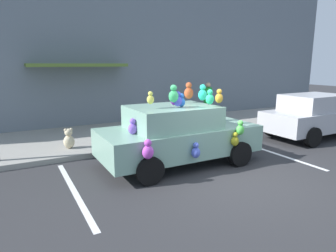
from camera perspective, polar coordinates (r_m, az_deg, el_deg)
name	(u,v)px	position (r m, az deg, el deg)	size (l,w,h in m)	color
ground_plane	(233,177)	(7.16, 12.46, -9.66)	(60.00, 60.00, 0.00)	#2D2D30
sidewalk	(145,132)	(11.21, -4.41, -1.13)	(24.00, 4.00, 0.15)	gray
storefront_building	(123,49)	(12.92, -8.75, 14.42)	(24.00, 1.25, 6.40)	slate
parking_stripe_front	(272,152)	(9.41, 19.38, -4.79)	(0.12, 3.60, 0.01)	silver
parking_stripe_rear	(74,191)	(6.60, -17.65, -11.83)	(0.12, 3.60, 0.01)	silver
plush_covered_car	(177,134)	(7.70, 1.83, -1.53)	(4.14, 2.16, 2.11)	#81AD98
parked_sedan_behind	(315,116)	(11.77, 26.48, 1.80)	(4.03, 1.87, 1.54)	#B7B7BC
teddy_bear_on_sidewalk	(69,139)	(9.16, -18.56, -2.41)	(0.32, 0.26, 0.61)	beige
pedestrian_near_shopfront	(208,103)	(13.14, 7.66, 4.44)	(0.35, 0.35, 1.66)	green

